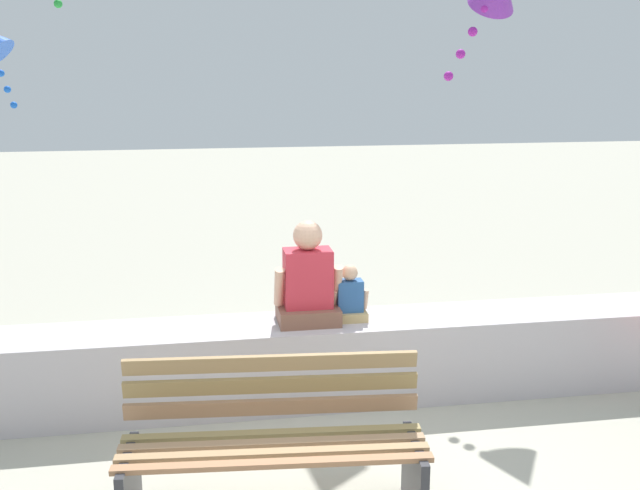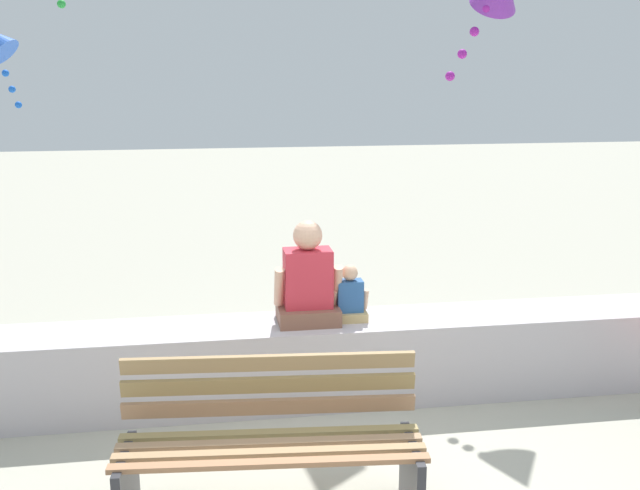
% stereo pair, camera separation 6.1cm
% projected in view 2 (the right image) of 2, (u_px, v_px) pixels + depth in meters
% --- Properties ---
extents(seawall_ledge, '(6.86, 0.60, 0.64)m').
position_uv_depth(seawall_ledge, '(311.00, 361.00, 5.77)').
color(seawall_ledge, '#BBB2B7').
rests_on(seawall_ledge, ground).
extents(park_bench, '(1.78, 0.75, 0.88)m').
position_uv_depth(park_bench, '(270.00, 445.00, 4.28)').
color(park_bench, '#A2714E').
rests_on(park_bench, ground).
extents(person_adult, '(0.51, 0.38, 0.79)m').
position_uv_depth(person_adult, '(308.00, 283.00, 5.62)').
color(person_adult, brown).
rests_on(person_adult, seawall_ledge).
extents(person_child, '(0.28, 0.21, 0.44)m').
position_uv_depth(person_child, '(350.00, 298.00, 5.70)').
color(person_child, tan).
rests_on(person_child, seawall_ledge).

